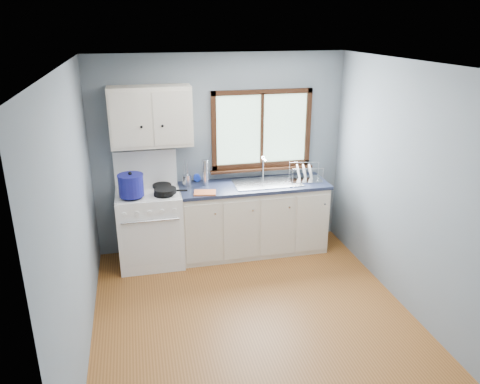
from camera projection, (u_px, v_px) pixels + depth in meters
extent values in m
cube|color=brown|center=(255.00, 320.00, 4.75)|extent=(3.20, 3.60, 0.02)
cube|color=white|center=(258.00, 64.00, 3.88)|extent=(3.20, 3.60, 0.02)
cube|color=slate|center=(220.00, 154.00, 5.97)|extent=(3.20, 0.02, 2.50)
cube|color=slate|center=(338.00, 319.00, 2.66)|extent=(3.20, 0.02, 2.50)
cube|color=slate|center=(74.00, 220.00, 3.98)|extent=(0.02, 3.60, 2.50)
cube|color=slate|center=(413.00, 191.00, 4.65)|extent=(0.02, 3.60, 2.50)
cube|color=white|center=(150.00, 228.00, 5.73)|extent=(0.76, 0.65, 0.92)
cube|color=white|center=(146.00, 168.00, 5.77)|extent=(0.76, 0.05, 0.44)
cube|color=silver|center=(148.00, 192.00, 5.57)|extent=(0.72, 0.59, 0.01)
cylinder|color=black|center=(132.00, 196.00, 5.38)|extent=(0.23, 0.23, 0.03)
cylinder|color=black|center=(164.00, 194.00, 5.46)|extent=(0.23, 0.23, 0.03)
cylinder|color=black|center=(132.00, 188.00, 5.66)|extent=(0.23, 0.23, 0.03)
cylinder|color=black|center=(162.00, 186.00, 5.73)|extent=(0.23, 0.23, 0.03)
cylinder|color=silver|center=(150.00, 221.00, 5.33)|extent=(0.66, 0.02, 0.02)
cube|color=silver|center=(152.00, 244.00, 5.45)|extent=(0.66, 0.01, 0.55)
cube|color=beige|center=(253.00, 219.00, 6.03)|extent=(1.85, 0.60, 0.88)
cube|color=black|center=(252.00, 246.00, 6.18)|extent=(1.85, 0.54, 0.08)
cube|color=#191F34|center=(253.00, 186.00, 5.87)|extent=(1.89, 0.64, 0.04)
cube|color=silver|center=(267.00, 183.00, 5.90)|extent=(0.84, 0.46, 0.01)
cube|color=silver|center=(252.00, 189.00, 5.88)|extent=(0.36, 0.40, 0.14)
cube|color=silver|center=(282.00, 187.00, 5.97)|extent=(0.36, 0.40, 0.14)
cylinder|color=silver|center=(263.00, 168.00, 6.04)|extent=(0.02, 0.02, 0.28)
cylinder|color=silver|center=(265.00, 160.00, 5.93)|extent=(0.02, 0.16, 0.02)
sphere|color=silver|center=(263.00, 157.00, 5.99)|extent=(0.04, 0.04, 0.04)
cube|color=#9EC6A8|center=(262.00, 129.00, 5.96)|extent=(1.22, 0.01, 0.92)
cube|color=black|center=(263.00, 92.00, 5.78)|extent=(1.30, 0.05, 0.06)
cube|color=black|center=(261.00, 165.00, 6.10)|extent=(1.30, 0.05, 0.06)
cube|color=black|center=(214.00, 132.00, 5.81)|extent=(0.06, 0.05, 1.00)
cube|color=black|center=(308.00, 127.00, 6.07)|extent=(0.06, 0.05, 1.00)
cube|color=black|center=(262.00, 129.00, 5.94)|extent=(0.03, 0.05, 0.92)
cube|color=black|center=(262.00, 169.00, 6.09)|extent=(1.36, 0.10, 0.03)
cube|color=beige|center=(151.00, 116.00, 5.44)|extent=(0.95, 0.32, 0.70)
cube|color=beige|center=(130.00, 120.00, 5.24)|extent=(0.44, 0.01, 0.62)
cube|color=beige|center=(173.00, 118.00, 5.34)|extent=(0.44, 0.01, 0.62)
sphere|color=black|center=(141.00, 127.00, 5.28)|extent=(0.03, 0.03, 0.03)
sphere|color=black|center=(162.00, 126.00, 5.32)|extent=(0.03, 0.03, 0.03)
cylinder|color=black|center=(165.00, 191.00, 5.44)|extent=(0.30, 0.30, 0.05)
cube|color=black|center=(181.00, 190.00, 5.45)|extent=(0.15, 0.05, 0.02)
cylinder|color=navy|center=(131.00, 186.00, 5.32)|extent=(0.37, 0.37, 0.24)
cylinder|color=navy|center=(130.00, 175.00, 5.28)|extent=(0.38, 0.38, 0.02)
sphere|color=black|center=(130.00, 173.00, 5.27)|extent=(0.06, 0.06, 0.04)
cylinder|color=silver|center=(187.00, 180.00, 5.79)|extent=(0.13, 0.13, 0.14)
cylinder|color=silver|center=(188.00, 169.00, 5.75)|extent=(0.01, 0.01, 0.20)
cylinder|color=silver|center=(185.00, 168.00, 5.74)|extent=(0.01, 0.01, 0.24)
cylinder|color=silver|center=(187.00, 171.00, 5.73)|extent=(0.01, 0.01, 0.18)
cylinder|color=silver|center=(205.00, 173.00, 5.78)|extent=(0.09, 0.09, 0.33)
imported|color=#1938CA|center=(197.00, 173.00, 5.89)|extent=(0.10, 0.10, 0.24)
cube|color=#C05E31|center=(205.00, 193.00, 5.54)|extent=(0.29, 0.23, 0.02)
cube|color=silver|center=(306.00, 179.00, 6.02)|extent=(0.45, 0.38, 0.01)
cylinder|color=silver|center=(293.00, 176.00, 5.85)|extent=(0.01, 0.01, 0.19)
cylinder|color=silver|center=(323.00, 176.00, 5.86)|extent=(0.01, 0.01, 0.19)
cylinder|color=silver|center=(289.00, 170.00, 6.12)|extent=(0.01, 0.01, 0.19)
cylinder|color=silver|center=(319.00, 169.00, 6.13)|extent=(0.01, 0.01, 0.19)
cylinder|color=silver|center=(308.00, 169.00, 5.82)|extent=(0.38, 0.08, 0.01)
cylinder|color=silver|center=(304.00, 162.00, 6.09)|extent=(0.38, 0.08, 0.01)
cylinder|color=white|center=(298.00, 172.00, 5.98)|extent=(0.09, 0.22, 0.21)
cylinder|color=white|center=(304.00, 172.00, 5.98)|extent=(0.09, 0.22, 0.21)
cylinder|color=white|center=(310.00, 172.00, 5.99)|extent=(0.09, 0.22, 0.21)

